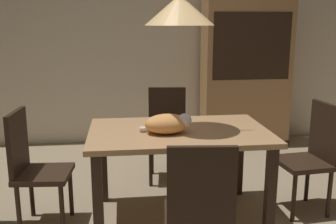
% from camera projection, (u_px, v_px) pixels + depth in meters
% --- Properties ---
extents(back_wall, '(6.40, 0.10, 2.90)m').
position_uv_depth(back_wall, '(146.00, 33.00, 5.06)').
color(back_wall, beige).
rests_on(back_wall, ground).
extents(dining_table, '(1.40, 0.90, 0.75)m').
position_uv_depth(dining_table, '(179.00, 142.00, 3.06)').
color(dining_table, tan).
rests_on(dining_table, ground).
extents(chair_far_back, '(0.44, 0.44, 0.93)m').
position_uv_depth(chair_far_back, '(167.00, 130.00, 3.94)').
color(chair_far_back, black).
rests_on(chair_far_back, ground).
extents(chair_near_front, '(0.44, 0.44, 0.93)m').
position_uv_depth(chair_near_front, '(199.00, 210.00, 2.24)').
color(chair_near_front, black).
rests_on(chair_near_front, ground).
extents(chair_right_side, '(0.44, 0.44, 0.93)m').
position_uv_depth(chair_right_side, '(312.00, 153.00, 3.23)').
color(chair_right_side, black).
rests_on(chair_right_side, ground).
extents(chair_left_side, '(0.43, 0.43, 0.93)m').
position_uv_depth(chair_left_side, '(33.00, 164.00, 2.97)').
color(chair_left_side, black).
rests_on(chair_left_side, ground).
extents(cat_sleeping, '(0.39, 0.24, 0.16)m').
position_uv_depth(cat_sleeping, '(169.00, 124.00, 2.92)').
color(cat_sleeping, '#E59951').
rests_on(cat_sleeping, dining_table).
extents(pendant_lamp, '(0.52, 0.52, 1.30)m').
position_uv_depth(pendant_lamp, '(180.00, 10.00, 2.83)').
color(pendant_lamp, '#E5B775').
extents(hutch_bookcase, '(1.12, 0.45, 1.85)m').
position_uv_depth(hutch_bookcase, '(245.00, 77.00, 5.01)').
color(hutch_bookcase, '#A87A4C').
rests_on(hutch_bookcase, ground).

